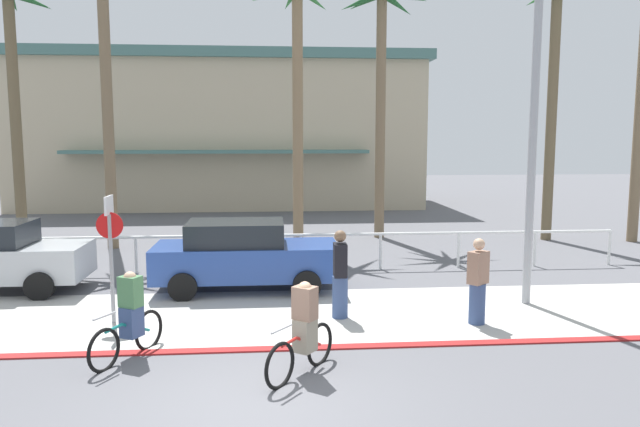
{
  "coord_description": "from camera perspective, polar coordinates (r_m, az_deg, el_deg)",
  "views": [
    {
      "loc": [
        0.27,
        -8.03,
        3.7
      ],
      "look_at": [
        1.45,
        6.0,
        1.91
      ],
      "focal_mm": 33.94,
      "sensor_mm": 36.0,
      "label": 1
    }
  ],
  "objects": [
    {
      "name": "curb_paint",
      "position": [
        10.87,
        -6.09,
        -12.61
      ],
      "size": [
        44.0,
        0.24,
        0.03
      ],
      "primitive_type": "cube",
      "color": "maroon",
      "rests_on": "ground"
    },
    {
      "name": "pedestrian_0",
      "position": [
        12.38,
        1.91,
        -6.05
      ],
      "size": [
        0.33,
        0.4,
        1.83
      ],
      "color": "#384C7A",
      "rests_on": "ground"
    },
    {
      "name": "cyclist_teal_1",
      "position": [
        10.76,
        -17.52,
        -9.33
      ],
      "size": [
        0.9,
        1.64,
        1.5
      ],
      "color": "black",
      "rests_on": "ground"
    },
    {
      "name": "palm_tree_1",
      "position": [
        23.21,
        -27.03,
        12.73
      ],
      "size": [
        2.89,
        3.07,
        8.61
      ],
      "color": "brown",
      "rests_on": "ground"
    },
    {
      "name": "ground_plane",
      "position": [
        18.41,
        -5.57,
        -4.4
      ],
      "size": [
        80.0,
        80.0,
        0.0
      ],
      "primitive_type": "plane",
      "color": "#5B5B60"
    },
    {
      "name": "stop_sign_bike_lane",
      "position": [
        12.57,
        -19.16,
        -2.43
      ],
      "size": [
        0.52,
        0.56,
        2.56
      ],
      "color": "gray",
      "rests_on": "ground"
    },
    {
      "name": "palm_tree_3",
      "position": [
        21.07,
        -2.12,
        14.76
      ],
      "size": [
        3.25,
        3.16,
        8.8
      ],
      "color": "#846B4C",
      "rests_on": "ground"
    },
    {
      "name": "palm_tree_2",
      "position": [
        21.47,
        -19.74,
        16.92
      ],
      "size": [
        3.24,
        2.86,
        10.1
      ],
      "color": "#756047",
      "rests_on": "ground"
    },
    {
      "name": "building_backdrop",
      "position": [
        34.27,
        -9.02,
        7.69
      ],
      "size": [
        21.44,
        9.71,
        8.02
      ],
      "color": "#BCAD8E",
      "rests_on": "ground"
    },
    {
      "name": "palm_tree_5",
      "position": [
        23.29,
        21.19,
        13.02
      ],
      "size": [
        3.01,
        2.77,
        8.95
      ],
      "color": "brown",
      "rests_on": "ground"
    },
    {
      "name": "sidewalk_strip",
      "position": [
        12.77,
        -5.89,
        -9.6
      ],
      "size": [
        44.0,
        4.0,
        0.02
      ],
      "primitive_type": "cube",
      "color": "beige",
      "rests_on": "ground"
    },
    {
      "name": "cyclist_red_0",
      "position": [
        9.61,
        -1.59,
        -10.99
      ],
      "size": [
        1.15,
        1.48,
        1.5
      ],
      "color": "black",
      "rests_on": "ground"
    },
    {
      "name": "pedestrian_1",
      "position": [
        12.38,
        14.65,
        -6.53
      ],
      "size": [
        0.48,
        0.45,
        1.73
      ],
      "color": "#384C7A",
      "rests_on": "ground"
    },
    {
      "name": "palm_tree_4",
      "position": [
        22.55,
        5.74,
        15.1
      ],
      "size": [
        3.4,
        3.41,
        8.93
      ],
      "color": "#756047",
      "rests_on": "ground"
    },
    {
      "name": "car_blue_2",
      "position": [
        14.74,
        -7.18,
        -3.89
      ],
      "size": [
        4.4,
        2.02,
        1.69
      ],
      "color": "#284793",
      "rests_on": "ground"
    },
    {
      "name": "rail_fence",
      "position": [
        16.78,
        -5.67,
        -2.64
      ],
      "size": [
        20.3,
        0.08,
        1.04
      ],
      "color": "white",
      "rests_on": "ground"
    },
    {
      "name": "streetlight_curb",
      "position": [
        13.7,
        19.94,
        9.21
      ],
      "size": [
        0.24,
        2.54,
        7.5
      ],
      "color": "#9EA0A5",
      "rests_on": "ground"
    }
  ]
}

